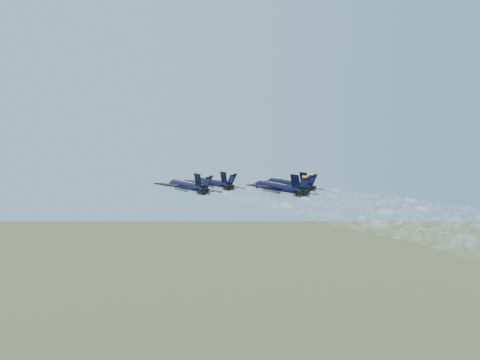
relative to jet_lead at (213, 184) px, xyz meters
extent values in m
cylinder|color=black|center=(0.11, -0.31, 0.04)|extent=(5.94, 12.87, 1.88)
cone|color=black|center=(-2.38, 7.02, 0.04)|extent=(2.60, 3.01, 1.88)
ellipsoid|color=black|center=(-0.88, 2.86, 0.57)|extent=(1.76, 2.56, 0.93)
cube|color=gray|center=(0.03, -0.34, -0.59)|extent=(5.17, 11.49, 0.64)
cube|color=black|center=(-2.76, -2.11, 0.41)|extent=(6.38, 5.88, 0.97)
cube|color=#FFB20D|center=(-3.28, -0.54, 0.50)|extent=(4.59, 3.55, 0.99)
cube|color=black|center=(3.46, 0.00, -0.53)|extent=(5.67, 3.20, 0.97)
cube|color=#FFB20D|center=(2.94, 1.58, -0.43)|extent=(5.47, 0.41, 0.99)
cube|color=black|center=(0.18, -6.82, 0.33)|extent=(2.94, 2.84, 0.49)
cube|color=black|center=(4.02, -5.51, -0.25)|extent=(2.62, 1.70, 0.49)
cube|color=black|center=(1.28, -5.72, 1.51)|extent=(1.25, 2.22, 2.53)
cube|color=black|center=(2.84, -5.19, 1.27)|extent=(1.88, 2.44, 2.35)
cylinder|color=black|center=(1.89, -6.96, 0.00)|extent=(1.53, 1.50, 1.22)
cylinder|color=black|center=(2.72, -6.68, -0.12)|extent=(1.53, 1.50, 1.22)
cylinder|color=black|center=(-6.19, -13.32, 0.04)|extent=(5.94, 12.87, 1.88)
cone|color=black|center=(-8.68, -5.98, 0.04)|extent=(2.60, 3.01, 1.88)
ellipsoid|color=black|center=(-7.19, -10.15, 0.57)|extent=(1.76, 2.56, 0.93)
cube|color=gray|center=(-6.28, -13.35, -0.59)|extent=(5.17, 11.49, 0.64)
cube|color=black|center=(-9.07, -15.12, 0.41)|extent=(6.38, 5.88, 0.97)
cube|color=#FFB20D|center=(-9.59, -13.54, 0.50)|extent=(4.59, 3.55, 0.99)
cube|color=black|center=(-2.84, -13.00, -0.53)|extent=(5.67, 3.20, 0.97)
cube|color=#FFB20D|center=(-3.36, -11.43, -0.43)|extent=(5.47, 0.41, 0.99)
cube|color=black|center=(-6.12, -19.82, 0.33)|extent=(2.94, 2.84, 0.49)
cube|color=black|center=(-2.28, -18.52, -0.25)|extent=(2.62, 1.70, 0.49)
cube|color=black|center=(-5.02, -18.73, 1.51)|extent=(1.25, 2.22, 2.53)
cube|color=black|center=(-3.46, -18.20, 1.27)|extent=(1.88, 2.44, 2.35)
cylinder|color=black|center=(-4.41, -19.96, 0.00)|extent=(1.53, 1.50, 1.22)
cylinder|color=black|center=(-3.58, -19.68, -0.12)|extent=(1.53, 1.50, 1.22)
cylinder|color=black|center=(13.87, -7.04, 0.04)|extent=(5.94, 12.87, 1.88)
cone|color=black|center=(11.38, 0.29, 0.04)|extent=(2.60, 3.01, 1.88)
ellipsoid|color=black|center=(12.87, -3.88, 0.57)|extent=(1.76, 2.56, 0.93)
cube|color=gray|center=(13.78, -7.07, -0.59)|extent=(5.17, 11.49, 0.64)
cube|color=black|center=(11.00, -8.85, 0.41)|extent=(6.38, 5.88, 0.97)
cube|color=#FFB20D|center=(10.47, -7.27, 0.50)|extent=(4.59, 3.55, 0.99)
cube|color=black|center=(17.22, -6.73, -0.53)|extent=(5.67, 3.20, 0.97)
cube|color=#FFB20D|center=(16.70, -5.16, -0.43)|extent=(5.47, 0.41, 0.99)
cube|color=black|center=(13.94, -13.55, 0.33)|extent=(2.94, 2.84, 0.49)
cube|color=black|center=(17.78, -12.25, -0.25)|extent=(2.62, 1.70, 0.49)
cube|color=black|center=(15.04, -12.45, 1.51)|extent=(1.25, 2.22, 2.53)
cube|color=black|center=(16.60, -11.92, 1.27)|extent=(1.88, 2.44, 2.35)
cylinder|color=black|center=(15.65, -13.69, 0.00)|extent=(1.53, 1.50, 1.22)
cylinder|color=black|center=(16.48, -13.41, -0.12)|extent=(1.53, 1.50, 1.22)
cylinder|color=black|center=(8.19, -21.93, 0.04)|extent=(5.94, 12.87, 1.88)
cone|color=black|center=(5.70, -14.59, 0.04)|extent=(2.60, 3.01, 1.88)
ellipsoid|color=black|center=(7.20, -18.76, 0.57)|extent=(1.76, 2.56, 0.93)
cube|color=gray|center=(8.11, -21.96, -0.59)|extent=(5.17, 11.49, 0.64)
cube|color=black|center=(5.32, -23.73, 0.41)|extent=(6.38, 5.88, 0.97)
cube|color=#FFB20D|center=(4.80, -22.15, 0.50)|extent=(4.59, 3.55, 0.99)
cube|color=black|center=(11.54, -21.62, -0.53)|extent=(5.67, 3.20, 0.97)
cube|color=#FFB20D|center=(11.02, -20.04, -0.43)|extent=(5.47, 0.41, 0.99)
cube|color=black|center=(8.26, -28.44, 0.33)|extent=(2.94, 2.84, 0.49)
cube|color=black|center=(12.10, -27.13, -0.25)|extent=(2.62, 1.70, 0.49)
cube|color=black|center=(9.37, -27.34, 1.51)|extent=(1.25, 2.22, 2.53)
cube|color=black|center=(10.92, -26.81, 1.27)|extent=(1.88, 2.44, 2.35)
cylinder|color=black|center=(9.98, -28.57, 0.00)|extent=(1.53, 1.50, 1.22)
cylinder|color=black|center=(10.80, -28.29, -0.12)|extent=(1.53, 1.50, 1.22)
cylinder|color=white|center=(5.22, -15.36, 0.04)|extent=(6.95, 18.02, 0.99)
cylinder|color=white|center=(10.89, -32.05, 0.04)|extent=(7.31, 18.14, 1.37)
cylinder|color=white|center=(16.57, -48.75, 0.04)|extent=(7.73, 18.28, 1.81)
cylinder|color=white|center=(-1.08, -28.36, 0.04)|extent=(6.95, 18.02, 0.99)
cylinder|color=white|center=(4.59, -45.06, 0.04)|extent=(7.31, 18.14, 1.37)
cylinder|color=white|center=(10.26, -61.76, 0.04)|extent=(7.73, 18.28, 1.81)
cylinder|color=white|center=(18.98, -22.09, 0.04)|extent=(6.95, 18.02, 0.99)
cylinder|color=white|center=(24.65, -38.79, 0.04)|extent=(7.31, 18.14, 1.37)
cylinder|color=white|center=(13.30, -36.98, 0.04)|extent=(6.95, 18.02, 0.99)
cylinder|color=white|center=(18.97, -53.67, 0.04)|extent=(7.31, 18.14, 1.37)
camera|label=1|loc=(-15.62, -118.31, 4.86)|focal=45.00mm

